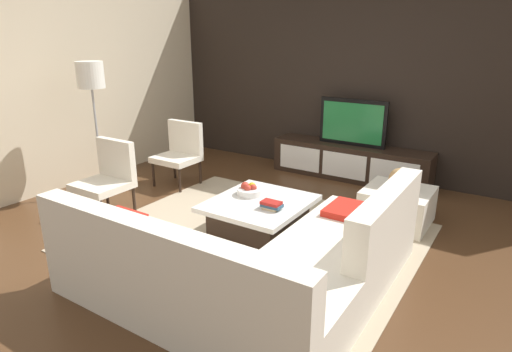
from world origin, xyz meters
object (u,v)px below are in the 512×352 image
Objects in this scene: accent_chair_near at (109,174)px; ottoman at (397,206)px; floor_lamp at (91,83)px; decorative_ball at (400,179)px; media_console at (350,162)px; book_stack at (271,205)px; accent_chair_far at (180,150)px; fruit_bowl at (250,190)px; television at (353,122)px; coffee_table at (259,217)px; sectional_couch at (255,266)px.

ottoman is at bearing 27.87° from accent_chair_near.
floor_lamp is 3.81m from decorative_ball.
media_console is 2.42m from book_stack.
accent_chair_far is at bearing -141.83° from media_console.
floor_lamp reaches higher than fruit_bowl.
television is at bearing 130.14° from decorative_ball.
fruit_bowl is 0.46m from book_stack.
fruit_bowl reaches higher than coffee_table.
decorative_ball is (1.03, -1.22, -0.31)m from television.
sectional_couch reaches higher than fruit_bowl.
fruit_bowl reaches higher than ottoman.
accent_chair_near is (-1.85, -2.76, 0.24)m from media_console.
decorative_ball is (3.50, 1.17, -0.92)m from floor_lamp.
coffee_table is 1.48× the size of ottoman.
floor_lamp is at bearing -175.00° from fruit_bowl.
decorative_ball is (1.03, -1.22, 0.27)m from media_console.
floor_lamp is at bearing -115.11° from accent_chair_far.
television is 1.12× the size of accent_chair_near.
coffee_table is 1.84m from accent_chair_near.
book_stack is (-0.91, -1.20, 0.22)m from ottoman.
sectional_couch is 11.33× the size of book_stack.
media_console is 8.15× the size of fruit_bowl.
television is (0.00, 0.00, 0.58)m from media_console.
floor_lamp is at bearing -136.03° from media_console.
television is at bearing 82.63° from fruit_bowl.
media_console is at bearing 130.15° from decorative_ball.
floor_lamp is 1.96× the size of accent_chair_far.
ottoman is 1.65m from fruit_bowl.
ottoman is (2.88, 1.54, -0.29)m from accent_chair_near.
media_console is 2.30m from coffee_table.
media_console is 1.62m from decorative_ball.
coffee_table is 4.28× the size of decorative_ball.
accent_chair_near reaches higher than ottoman.
decorative_ball reaches higher than media_console.
accent_chair_near reaches higher than decorative_ball.
television is at bearing 87.51° from coffee_table.
media_console is at bearing 43.97° from floor_lamp.
ottoman reaches higher than coffee_table.
decorative_ball is at bearing -49.86° from television.
coffee_table is 0.31m from fruit_bowl.
book_stack is (0.40, -0.22, -0.01)m from fruit_bowl.
fruit_bowl is 1.36× the size of book_stack.
fruit_bowl is 1.64m from decorative_ball.
fruit_bowl is at bearing -97.37° from television.
media_console is 9.45× the size of decorative_ball.
sectional_couch is 1.36m from fruit_bowl.
ottoman is at bearing 18.49° from floor_lamp.
accent_chair_near is at bearing -80.11° from accent_chair_far.
fruit_bowl is at bearing -143.24° from decorative_ball.
accent_chair_far is (0.57, 0.89, -0.95)m from floor_lamp.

